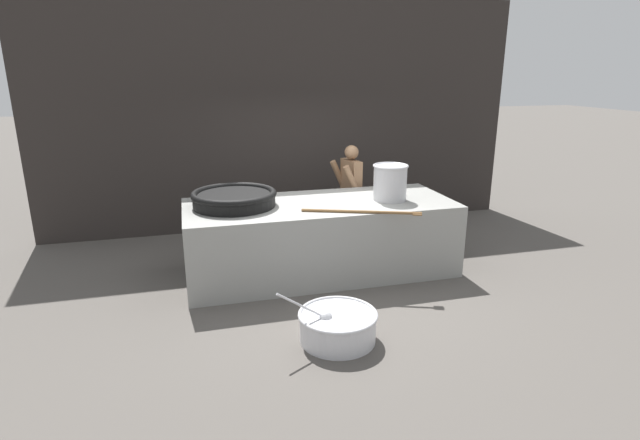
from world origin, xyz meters
The scene contains 8 objects.
ground_plane centered at (0.00, 0.00, 0.00)m, with size 60.00×60.00×0.00m, color #56514C.
back_wall centered at (0.00, 2.46, 2.07)m, with size 8.77×0.24×4.14m, color #2D2826.
hearth_platform centered at (0.00, 0.00, 0.52)m, with size 3.82×1.55×1.05m.
giant_wok_near centered at (-1.20, 0.11, 1.17)m, with size 1.18×1.18×0.22m.
stock_pot centered at (1.02, -0.12, 1.31)m, with size 0.51×0.51×0.52m.
stirring_paddle centered at (0.44, -0.70, 1.07)m, with size 1.50×0.64×0.04m.
cook centered at (0.82, 1.09, 0.91)m, with size 0.43×0.64×1.68m.
prep_bowl_vegetables centered at (-0.33, -1.98, 0.19)m, with size 1.13×0.88×0.70m.
Camera 1 is at (-1.79, -6.65, 2.86)m, focal length 28.00 mm.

